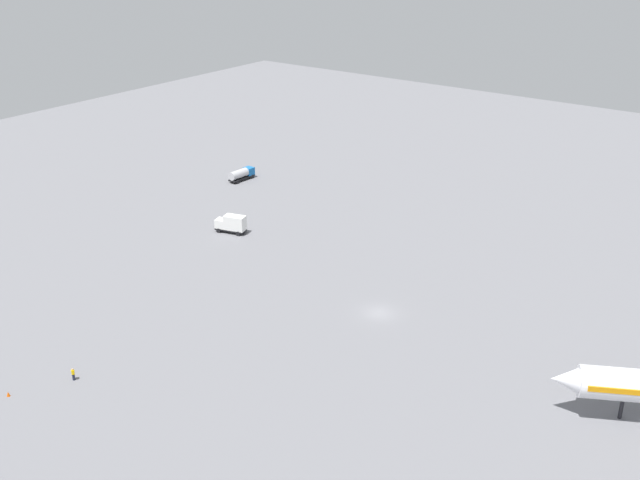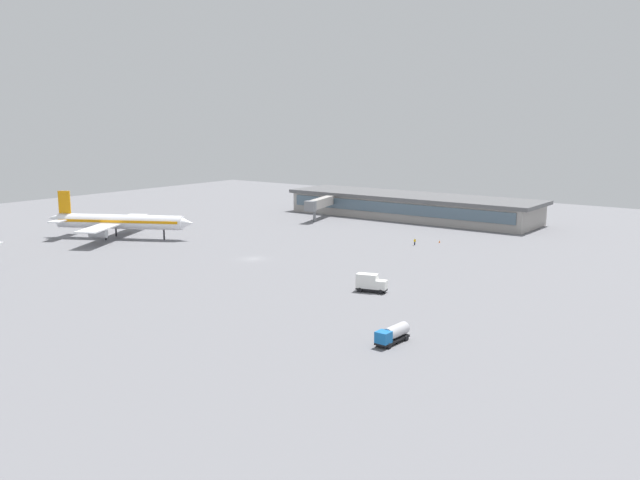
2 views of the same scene
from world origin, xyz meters
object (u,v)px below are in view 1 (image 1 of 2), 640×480
object	(u,v)px
fuel_truck	(242,174)
safety_cone_near_gate	(8,394)
catering_truck	(232,224)
ground_crew_worker	(73,374)

from	to	relation	value
fuel_truck	safety_cone_near_gate	world-z (taller)	fuel_truck
fuel_truck	safety_cone_near_gate	distance (m)	81.34
catering_truck	fuel_truck	distance (m)	28.89
catering_truck	ground_crew_worker	distance (m)	48.73
fuel_truck	catering_truck	bearing A→B (deg)	-138.86
fuel_truck	ground_crew_worker	world-z (taller)	fuel_truck
catering_truck	safety_cone_near_gate	bearing A→B (deg)	88.68
catering_truck	fuel_truck	size ratio (longest dim) A/B	0.92
catering_truck	ground_crew_worker	xyz separation A→B (m)	(15.98, -46.03, -0.85)
ground_crew_worker	safety_cone_near_gate	world-z (taller)	ground_crew_worker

